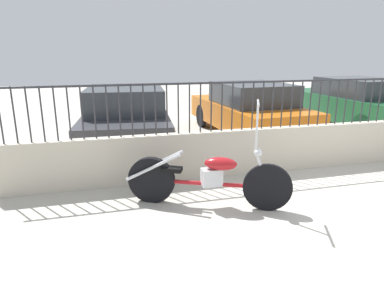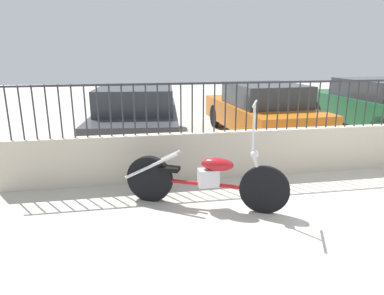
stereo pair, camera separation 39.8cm
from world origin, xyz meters
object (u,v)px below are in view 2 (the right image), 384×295
car_dark_grey (137,115)px  car_green (375,105)px  motorcycle_red (197,178)px  car_orange (262,110)px

car_dark_grey → car_green: (6.47, 0.29, 0.03)m
motorcycle_red → car_dark_grey: 3.71m
motorcycle_red → car_dark_grey: (-0.71, 3.64, 0.26)m
car_green → car_dark_grey: bearing=90.7°
car_dark_grey → car_orange: bearing=-81.1°
motorcycle_red → car_orange: motorcycle_red is taller
car_orange → car_dark_grey: bearing=90.1°
car_dark_grey → car_green: 6.47m
car_dark_grey → car_green: car_green is taller
motorcycle_red → car_dark_grey: bearing=125.8°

